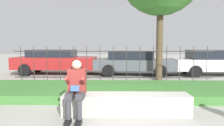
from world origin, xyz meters
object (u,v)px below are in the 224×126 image
(person_seated_reader, at_px, (76,87))
(car_parked_left, at_px, (55,61))
(car_parked_center, at_px, (133,62))
(car_parked_right, at_px, (216,62))
(stone_bench, at_px, (126,105))

(person_seated_reader, bearing_deg, car_parked_left, 108.95)
(person_seated_reader, xyz_separation_m, car_parked_center, (1.77, 6.75, -0.02))
(car_parked_left, bearing_deg, car_parked_center, -1.70)
(car_parked_left, distance_m, car_parked_center, 4.20)
(person_seated_reader, height_order, car_parked_right, car_parked_right)
(stone_bench, relative_size, car_parked_center, 0.69)
(person_seated_reader, distance_m, car_parked_right, 8.98)
(car_parked_left, bearing_deg, person_seated_reader, -68.89)
(person_seated_reader, relative_size, car_parked_right, 0.28)
(car_parked_left, height_order, car_parked_right, car_parked_left)
(stone_bench, relative_size, person_seated_reader, 2.28)
(stone_bench, height_order, car_parked_left, car_parked_left)
(car_parked_right, bearing_deg, car_parked_center, -179.86)
(stone_bench, height_order, person_seated_reader, person_seated_reader)
(person_seated_reader, distance_m, car_parked_center, 6.98)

